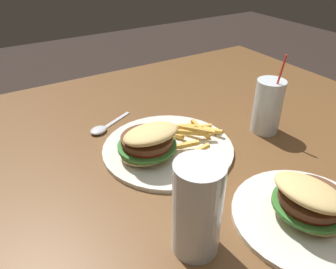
% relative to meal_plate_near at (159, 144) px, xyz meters
% --- Properties ---
extents(dining_table, '(1.29, 1.42, 0.75)m').
position_rel_meal_plate_near_xyz_m(dining_table, '(-0.09, 0.17, -0.10)').
color(dining_table, brown).
rests_on(dining_table, ground_plane).
extents(meal_plate_near, '(0.30, 0.30, 0.10)m').
position_rel_meal_plate_near_xyz_m(meal_plate_near, '(0.00, 0.00, 0.00)').
color(meal_plate_near, silver).
rests_on(meal_plate_near, dining_table).
extents(beer_glass, '(0.08, 0.08, 0.16)m').
position_rel_meal_plate_near_xyz_m(beer_glass, '(0.08, 0.25, 0.05)').
color(beer_glass, silver).
rests_on(beer_glass, dining_table).
extents(juice_glass, '(0.07, 0.07, 0.20)m').
position_rel_meal_plate_near_xyz_m(juice_glass, '(-0.28, 0.05, 0.03)').
color(juice_glass, silver).
rests_on(juice_glass, dining_table).
extents(spoon, '(0.14, 0.09, 0.01)m').
position_rel_meal_plate_near_xyz_m(spoon, '(0.08, -0.17, -0.02)').
color(spoon, silver).
rests_on(spoon, dining_table).
extents(meal_plate_far, '(0.26, 0.26, 0.10)m').
position_rel_meal_plate_near_xyz_m(meal_plate_far, '(-0.12, 0.31, 0.00)').
color(meal_plate_far, silver).
rests_on(meal_plate_far, dining_table).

